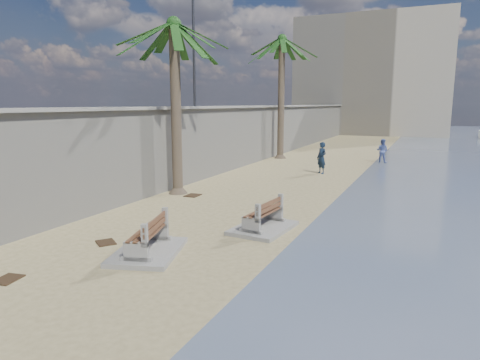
% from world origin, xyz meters
% --- Properties ---
extents(ground_plane, '(140.00, 140.00, 0.00)m').
position_xyz_m(ground_plane, '(0.00, 0.00, 0.00)').
color(ground_plane, tan).
extents(seawall, '(0.45, 70.00, 3.50)m').
position_xyz_m(seawall, '(-5.20, 20.00, 1.75)').
color(seawall, gray).
rests_on(seawall, ground_plane).
extents(wall_cap, '(0.80, 70.00, 0.12)m').
position_xyz_m(wall_cap, '(-5.20, 20.00, 3.55)').
color(wall_cap, gray).
rests_on(wall_cap, seawall).
extents(end_building, '(18.00, 12.00, 14.00)m').
position_xyz_m(end_building, '(-2.00, 52.00, 7.00)').
color(end_building, '#B7AA93').
rests_on(end_building, ground_plane).
extents(bench_near, '(2.07, 2.54, 0.92)m').
position_xyz_m(bench_near, '(-1.02, 2.53, 0.40)').
color(bench_near, gray).
rests_on(bench_near, ground_plane).
extents(bench_far, '(1.64, 2.24, 0.89)m').
position_xyz_m(bench_far, '(0.86, 5.67, 0.39)').
color(bench_far, gray).
rests_on(bench_far, ground_plane).
extents(palm_mid, '(5.00, 5.00, 7.73)m').
position_xyz_m(palm_mid, '(-4.33, 9.15, 6.74)').
color(palm_mid, brown).
rests_on(palm_mid, ground_plane).
extents(palm_back, '(5.00, 5.00, 8.86)m').
position_xyz_m(palm_back, '(-4.24, 22.10, 7.82)').
color(palm_back, brown).
rests_on(palm_back, ground_plane).
extents(streetlight, '(0.28, 0.28, 5.12)m').
position_xyz_m(streetlight, '(-5.10, 12.00, 6.64)').
color(streetlight, '#2D2D33').
rests_on(streetlight, wall_cap).
extents(person_a, '(0.85, 0.80, 1.96)m').
position_xyz_m(person_a, '(-0.07, 16.75, 0.98)').
color(person_a, '#15243A').
rests_on(person_a, ground_plane).
extents(person_b, '(0.92, 0.78, 1.68)m').
position_xyz_m(person_b, '(2.42, 22.71, 0.84)').
color(person_b, '#5365AB').
rests_on(person_b, ground_plane).
extents(debris_b, '(0.54, 0.64, 0.03)m').
position_xyz_m(debris_b, '(-2.81, -0.04, 0.01)').
color(debris_b, '#382616').
rests_on(debris_b, ground_plane).
extents(debris_c, '(0.55, 0.68, 0.03)m').
position_xyz_m(debris_c, '(-3.52, 8.97, 0.01)').
color(debris_c, '#382616').
rests_on(debris_c, ground_plane).
extents(debris_d, '(0.73, 0.71, 0.03)m').
position_xyz_m(debris_d, '(-2.59, 2.76, 0.01)').
color(debris_d, '#382616').
rests_on(debris_d, ground_plane).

